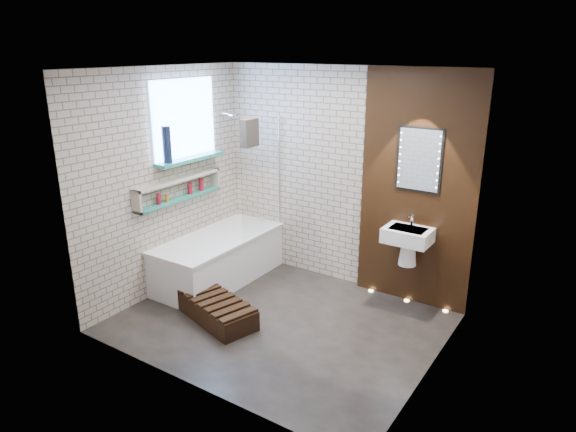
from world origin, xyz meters
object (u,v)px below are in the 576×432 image
Objects in this scene: bathtub at (219,258)px; bath_screen at (262,177)px; walnut_step at (217,310)px; washbasin at (408,240)px; led_mirror at (419,160)px.

bath_screen is at bearing 51.10° from bathtub.
washbasin is at bearing 42.09° from walnut_step.
bathtub is 1.01m from walnut_step.
washbasin is at bearing 5.78° from bath_screen.
washbasin is at bearing 16.01° from bathtub.
washbasin reaches higher than walnut_step.
led_mirror is (1.82, 0.34, 0.37)m from bath_screen.
bathtub is 3.00× the size of washbasin.
led_mirror is 2.69m from walnut_step.
bathtub is at bearing 128.84° from walnut_step.
led_mirror is 0.73× the size of walnut_step.
washbasin is 0.88m from led_mirror.
bathtub is 1.24× the size of bath_screen.
led_mirror is (2.17, 0.78, 1.36)m from bathtub.
walnut_step is at bearing -51.16° from bathtub.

